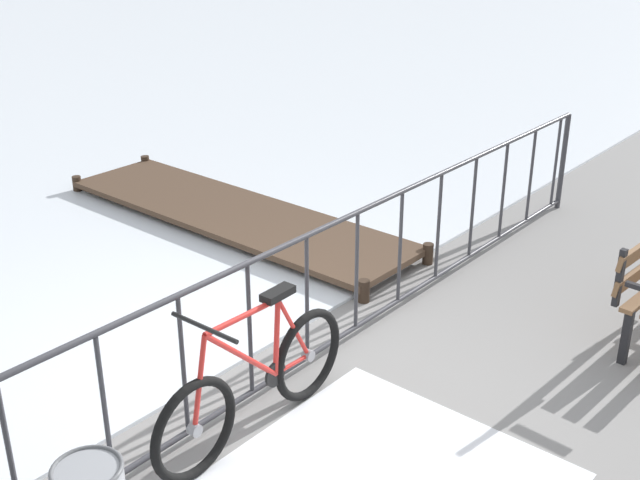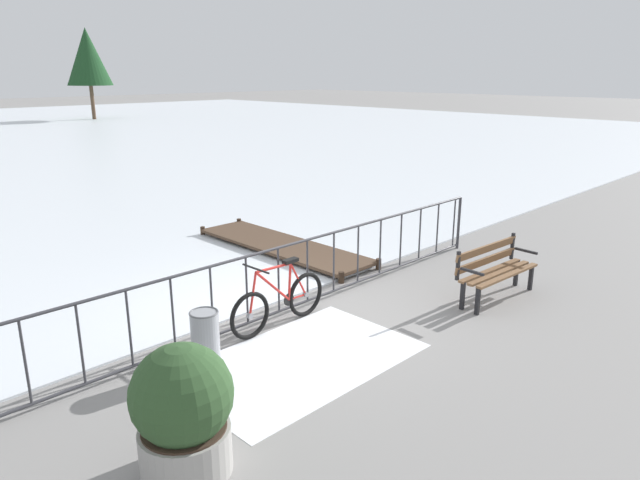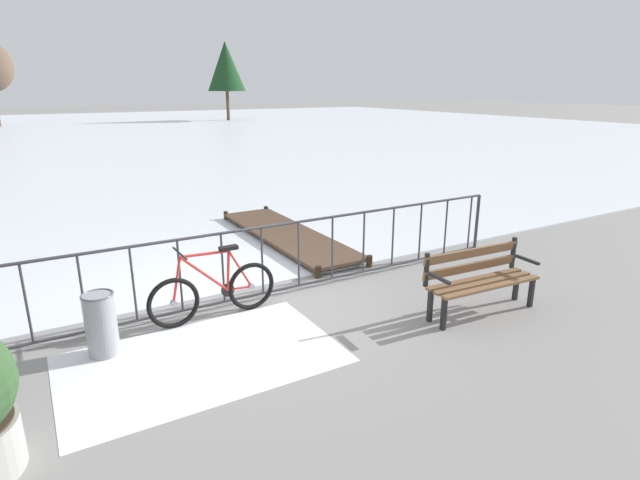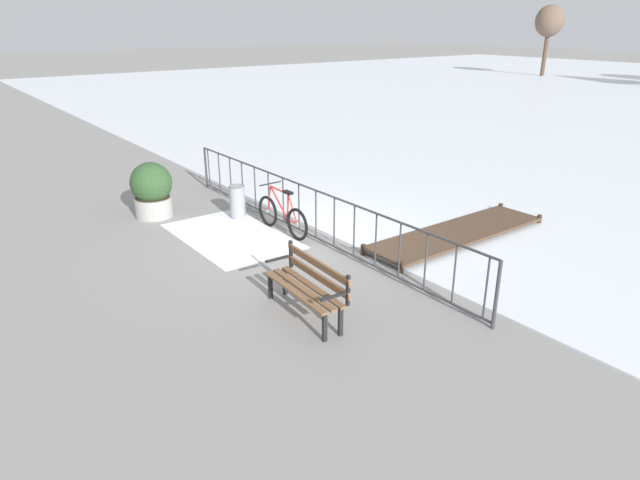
{
  "view_description": "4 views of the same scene",
  "coord_description": "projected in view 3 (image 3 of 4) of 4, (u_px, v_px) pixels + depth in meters",
  "views": [
    {
      "loc": [
        -3.53,
        -3.33,
        3.24
      ],
      "look_at": [
        0.58,
        0.12,
        0.89
      ],
      "focal_mm": 45.27,
      "sensor_mm": 36.0,
      "label": 1
    },
    {
      "loc": [
        -5.34,
        -5.91,
        3.45
      ],
      "look_at": [
        0.85,
        0.3,
        0.87
      ],
      "focal_mm": 32.16,
      "sensor_mm": 36.0,
      "label": 2
    },
    {
      "loc": [
        -2.37,
        -6.14,
        2.9
      ],
      "look_at": [
        1.21,
        -0.03,
        0.74
      ],
      "focal_mm": 28.32,
      "sensor_mm": 36.0,
      "label": 3
    },
    {
      "loc": [
        8.53,
        -6.1,
        4.07
      ],
      "look_at": [
        1.49,
        -0.8,
        0.6
      ],
      "focal_mm": 31.24,
      "sensor_mm": 36.0,
      "label": 4
    }
  ],
  "objects": [
    {
      "name": "ground_plane",
      "position": [
        245.0,
        302.0,
        7.07
      ],
      "size": [
        160.0,
        160.0,
        0.0
      ],
      "primitive_type": "plane",
      "color": "gray"
    },
    {
      "name": "frozen_pond",
      "position": [
        66.0,
        136.0,
        30.5
      ],
      "size": [
        80.0,
        56.0,
        0.03
      ],
      "primitive_type": "cube",
      "color": "silver",
      "rests_on": "ground"
    },
    {
      "name": "snow_patch",
      "position": [
        203.0,
        359.0,
        5.6
      ],
      "size": [
        2.99,
        1.83,
        0.01
      ],
      "primitive_type": "cube",
      "color": "white",
      "rests_on": "ground"
    },
    {
      "name": "railing_fence",
      "position": [
        243.0,
        265.0,
        6.9
      ],
      "size": [
        9.06,
        0.06,
        1.07
      ],
      "color": "#38383D",
      "rests_on": "ground"
    },
    {
      "name": "bicycle_near_railing",
      "position": [
        214.0,
        292.0,
        6.49
      ],
      "size": [
        1.71,
        0.52,
        0.97
      ],
      "color": "black",
      "rests_on": "ground"
    },
    {
      "name": "park_bench",
      "position": [
        479.0,
        275.0,
        6.65
      ],
      "size": [
        1.63,
        0.58,
        0.89
      ],
      "color": "brown",
      "rests_on": "ground"
    },
    {
      "name": "trash_bin",
      "position": [
        101.0,
        324.0,
        5.6
      ],
      "size": [
        0.35,
        0.35,
        0.73
      ],
      "color": "gray",
      "rests_on": "ground"
    },
    {
      "name": "wooden_dock",
      "position": [
        287.0,
        234.0,
        9.89
      ],
      "size": [
        1.1,
        4.25,
        0.2
      ],
      "color": "#4C3828",
      "rests_on": "ground"
    },
    {
      "name": "tree_centre",
      "position": [
        226.0,
        66.0,
        42.98
      ],
      "size": [
        3.21,
        3.21,
        6.54
      ],
      "color": "brown",
      "rests_on": "ground"
    }
  ]
}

